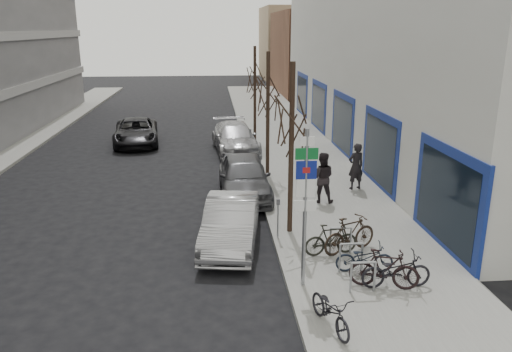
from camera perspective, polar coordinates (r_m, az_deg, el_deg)
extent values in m
plane|color=black|center=(12.99, -5.42, -13.25)|extent=(120.00, 120.00, 0.00)
cube|color=slate|center=(22.62, 6.10, 0.13)|extent=(5.00, 70.00, 0.15)
cube|color=#B7B7B2|center=(32.07, 27.20, 12.24)|extent=(20.00, 32.00, 10.00)
cube|color=brown|center=(52.91, 9.20, 13.74)|extent=(12.00, 14.00, 8.00)
cube|color=#937A5B|center=(67.63, 6.49, 14.84)|extent=(13.00, 12.00, 9.00)
cylinder|color=gray|center=(12.28, 5.60, -4.22)|extent=(0.10, 0.10, 4.20)
cube|color=white|center=(11.74, 5.87, 3.97)|extent=(0.35, 0.03, 0.22)
cube|color=#0C5926|center=(11.81, 5.83, 2.55)|extent=(0.55, 0.03, 0.28)
cube|color=navy|center=(11.91, 5.77, 0.68)|extent=(0.50, 0.03, 0.45)
cube|color=maroon|center=(11.90, 5.78, 0.67)|extent=(0.18, 0.02, 0.14)
cube|color=white|center=(12.04, 5.71, -1.38)|extent=(0.45, 0.03, 0.45)
cube|color=white|center=(12.19, 5.65, -3.39)|extent=(0.55, 0.03, 0.28)
cylinder|color=gray|center=(12.72, 10.79, -11.35)|extent=(0.06, 0.06, 0.80)
cylinder|color=gray|center=(12.89, 13.41, -11.14)|extent=(0.06, 0.06, 0.80)
cylinder|color=gray|center=(12.62, 12.22, -9.64)|extent=(0.60, 0.06, 0.06)
cylinder|color=gray|center=(13.67, 9.55, -9.23)|extent=(0.06, 0.06, 0.80)
cylinder|color=gray|center=(13.82, 11.99, -9.06)|extent=(0.06, 0.06, 0.80)
cylinder|color=gray|center=(13.57, 10.87, -7.62)|extent=(0.60, 0.06, 0.06)
cylinder|color=gray|center=(14.63, 8.48, -7.38)|extent=(0.06, 0.06, 0.80)
cylinder|color=gray|center=(14.78, 10.76, -7.24)|extent=(0.06, 0.06, 0.80)
cylinder|color=gray|center=(14.55, 9.71, -5.87)|extent=(0.60, 0.06, 0.06)
cylinder|color=black|center=(15.42, 4.04, 2.67)|extent=(0.16, 0.16, 5.50)
cylinder|color=black|center=(21.73, 1.36, 6.79)|extent=(0.16, 0.16, 5.50)
cylinder|color=black|center=(28.12, -0.13, 9.04)|extent=(0.16, 0.16, 5.50)
cylinder|color=gray|center=(15.51, 2.53, -5.17)|extent=(0.05, 0.05, 1.10)
cube|color=#3F3F44|center=(15.29, 2.56, -2.98)|extent=(0.10, 0.08, 0.18)
cylinder|color=gray|center=(20.69, 0.54, 0.46)|extent=(0.05, 0.05, 1.10)
cube|color=#3F3F44|center=(20.52, 0.54, 2.15)|extent=(0.10, 0.08, 0.18)
cylinder|color=gray|center=(26.00, -0.64, 3.82)|extent=(0.05, 0.05, 1.10)
cube|color=#3F3F44|center=(25.86, -0.65, 5.18)|extent=(0.10, 0.08, 0.18)
imported|color=black|center=(11.25, 8.55, -14.65)|extent=(0.92, 1.71, 1.00)
imported|color=black|center=(13.05, 14.46, -10.22)|extent=(1.82, 1.00, 1.06)
imported|color=black|center=(13.77, 12.31, -8.86)|extent=(1.58, 0.61, 0.94)
imported|color=black|center=(14.56, 8.57, -7.13)|extent=(1.66, 0.70, 0.98)
imported|color=black|center=(13.15, 15.74, -10.05)|extent=(1.78, 0.54, 1.08)
imported|color=black|center=(14.80, 10.68, -6.52)|extent=(1.92, 1.28, 1.13)
imported|color=#A3A3A8|center=(15.35, -2.89, -5.32)|extent=(2.13, 4.58, 1.45)
imported|color=#48484D|center=(19.63, -1.35, -0.06)|extent=(2.00, 4.85, 1.65)
imported|color=#9B9A9F|center=(26.86, -2.40, 4.37)|extent=(2.66, 5.48, 1.54)
imported|color=black|center=(29.47, -13.53, 4.94)|extent=(2.97, 5.45, 1.45)
imported|color=black|center=(20.45, 11.34, 1.09)|extent=(0.79, 0.63, 1.89)
imported|color=black|center=(18.69, 7.54, -0.13)|extent=(0.80, 0.62, 1.93)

